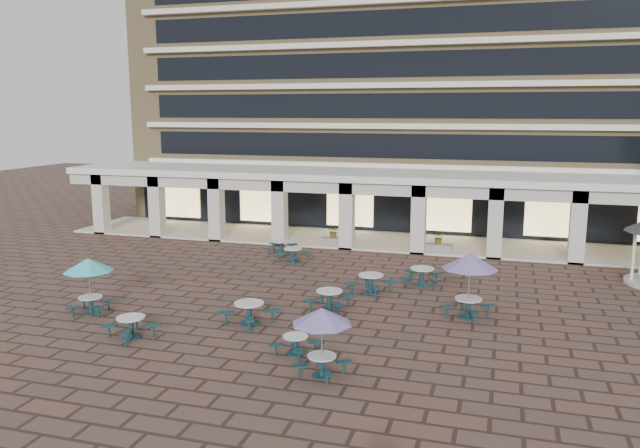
# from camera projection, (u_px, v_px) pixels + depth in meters

# --- Properties ---
(ground) EXTENTS (120.00, 120.00, 0.00)m
(ground) POSITION_uv_depth(u_px,v_px,m) (322.00, 317.00, 24.79)
(ground) COLOR brown
(ground) RESTS_ON ground
(apartment_building) EXTENTS (40.00, 15.50, 25.20)m
(apartment_building) POSITION_uv_depth(u_px,v_px,m) (418.00, 49.00, 46.55)
(apartment_building) COLOR tan
(apartment_building) RESTS_ON ground
(retail_arcade) EXTENTS (42.00, 6.60, 4.40)m
(retail_arcade) POSITION_uv_depth(u_px,v_px,m) (390.00, 195.00, 38.21)
(retail_arcade) COLOR white
(retail_arcade) RESTS_ON ground
(picnic_table_0) EXTENTS (2.11, 2.11, 0.77)m
(picnic_table_0) POSITION_uv_depth(u_px,v_px,m) (131.00, 325.00, 22.45)
(picnic_table_0) COLOR #163B43
(picnic_table_0) RESTS_ON ground
(picnic_table_1) EXTENTS (1.69, 1.69, 0.65)m
(picnic_table_1) POSITION_uv_depth(u_px,v_px,m) (296.00, 343.00, 20.92)
(picnic_table_1) COLOR #163B43
(picnic_table_1) RESTS_ON ground
(picnic_table_4) EXTENTS (1.96, 1.96, 2.27)m
(picnic_table_4) POSITION_uv_depth(u_px,v_px,m) (88.00, 267.00, 24.85)
(picnic_table_4) COLOR #163B43
(picnic_table_4) RESTS_ON ground
(picnic_table_5) EXTENTS (1.96, 1.96, 0.82)m
(picnic_table_5) POSITION_uv_depth(u_px,v_px,m) (329.00, 298.00, 25.60)
(picnic_table_5) COLOR #163B43
(picnic_table_5) RESTS_ON ground
(picnic_table_6) EXTENTS (1.88, 1.88, 2.17)m
(picnic_table_6) POSITION_uv_depth(u_px,v_px,m) (322.00, 319.00, 18.91)
(picnic_table_6) COLOR #163B43
(picnic_table_6) RESTS_ON ground
(picnic_table_8) EXTENTS (2.04, 2.04, 0.75)m
(picnic_table_8) POSITION_uv_depth(u_px,v_px,m) (293.00, 254.00, 33.74)
(picnic_table_8) COLOR #163B43
(picnic_table_8) RESTS_ON ground
(picnic_table_9) EXTENTS (2.32, 2.32, 0.86)m
(picnic_table_9) POSITION_uv_depth(u_px,v_px,m) (249.00, 311.00, 23.84)
(picnic_table_9) COLOR #163B43
(picnic_table_9) RESTS_ON ground
(picnic_table_10) EXTENTS (2.29, 2.29, 0.85)m
(picnic_table_10) POSITION_uv_depth(u_px,v_px,m) (371.00, 282.00, 27.94)
(picnic_table_10) COLOR #163B43
(picnic_table_10) RESTS_ON ground
(picnic_table_11) EXTENTS (2.23, 2.23, 2.57)m
(picnic_table_11) POSITION_uv_depth(u_px,v_px,m) (470.00, 264.00, 24.30)
(picnic_table_11) COLOR #163B43
(picnic_table_11) RESTS_ON ground
(picnic_table_12) EXTENTS (1.84, 1.84, 0.77)m
(picnic_table_12) POSITION_uv_depth(u_px,v_px,m) (281.00, 246.00, 35.65)
(picnic_table_12) COLOR #163B43
(picnic_table_12) RESTS_ON ground
(picnic_table_13) EXTENTS (1.91, 1.91, 0.84)m
(picnic_table_13) POSITION_uv_depth(u_px,v_px,m) (422.00, 275.00, 29.15)
(picnic_table_13) COLOR #163B43
(picnic_table_13) RESTS_ON ground
(planter_left) EXTENTS (1.50, 0.71, 1.30)m
(planter_left) POSITION_uv_depth(u_px,v_px,m) (334.00, 237.00, 37.71)
(planter_left) COLOR gray
(planter_left) RESTS_ON ground
(planter_right) EXTENTS (1.50, 0.71, 1.29)m
(planter_right) POSITION_uv_depth(u_px,v_px,m) (439.00, 244.00, 35.95)
(planter_right) COLOR gray
(planter_right) RESTS_ON ground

